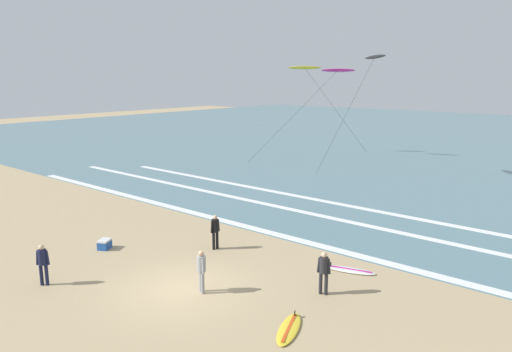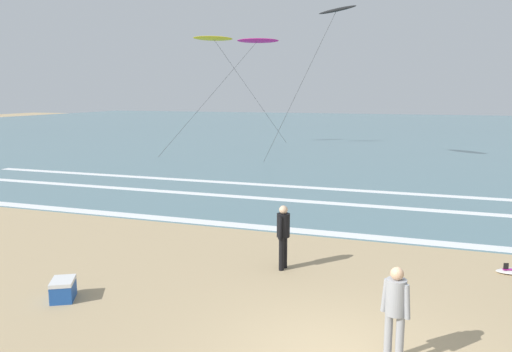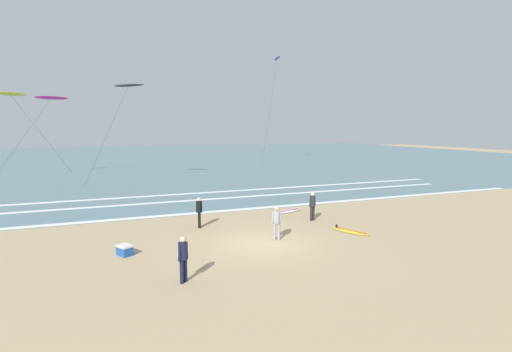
# 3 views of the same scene
# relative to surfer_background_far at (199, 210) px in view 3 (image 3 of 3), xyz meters

# --- Properties ---
(ground_plane) EXTENTS (160.00, 160.00, 0.00)m
(ground_plane) POSITION_rel_surfer_background_far_xyz_m (2.01, -3.79, -0.96)
(ground_plane) COLOR tan
(ocean_surface) EXTENTS (140.00, 90.00, 0.01)m
(ocean_surface) POSITION_rel_surfer_background_far_xyz_m (2.01, 48.00, -0.95)
(ocean_surface) COLOR slate
(ocean_surface) RESTS_ON ground
(wave_foam_shoreline) EXTENTS (49.00, 0.56, 0.01)m
(wave_foam_shoreline) POSITION_rel_surfer_background_far_xyz_m (2.76, 3.40, -0.94)
(wave_foam_shoreline) COLOR white
(wave_foam_shoreline) RESTS_ON ocean_surface
(wave_foam_mid_break) EXTENTS (46.31, 0.50, 0.01)m
(wave_foam_mid_break) POSITION_rel_surfer_background_far_xyz_m (0.42, 7.60, -0.94)
(wave_foam_mid_break) COLOR white
(wave_foam_mid_break) RESTS_ON ocean_surface
(wave_foam_outer_break) EXTENTS (44.53, 0.53, 0.01)m
(wave_foam_outer_break) POSITION_rel_surfer_background_far_xyz_m (2.90, 10.49, -0.94)
(wave_foam_outer_break) COLOR white
(wave_foam_outer_break) RESTS_ON ocean_surface
(surfer_background_far) EXTENTS (0.32, 0.51, 1.60)m
(surfer_background_far) POSITION_rel_surfer_background_far_xyz_m (0.00, 0.00, 0.00)
(surfer_background_far) COLOR black
(surfer_background_far) RESTS_ON ground
(surfer_foreground_main) EXTENTS (0.51, 0.32, 1.60)m
(surfer_foreground_main) POSITION_rel_surfer_background_far_xyz_m (6.27, -0.82, 0.00)
(surfer_foreground_main) COLOR #232328
(surfer_foreground_main) RESTS_ON ground
(surfer_right_near) EXTENTS (0.44, 0.40, 1.60)m
(surfer_right_near) POSITION_rel_surfer_background_far_xyz_m (-2.17, -6.91, 0.00)
(surfer_right_near) COLOR #141938
(surfer_right_near) RESTS_ON ground
(surfer_mid_group) EXTENTS (0.50, 0.32, 1.60)m
(surfer_mid_group) POSITION_rel_surfer_background_far_xyz_m (2.82, -3.54, 0.00)
(surfer_mid_group) COLOR gray
(surfer_mid_group) RESTS_ON ground
(surfboard_near_water) EXTENTS (2.18, 1.15, 0.25)m
(surfboard_near_water) POSITION_rel_surfer_background_far_xyz_m (5.94, 1.66, -0.91)
(surfboard_near_water) COLOR silver
(surfboard_near_water) RESTS_ON ground
(surfboard_foreground_flat) EXTENTS (1.38, 2.17, 0.25)m
(surfboard_foreground_flat) POSITION_rel_surfer_background_far_xyz_m (6.83, -3.67, -0.91)
(surfboard_foreground_flat) COLOR yellow
(surfboard_foreground_flat) RESTS_ON ground
(kite_yellow_low_near) EXTENTS (6.33, 5.85, 8.72)m
(kite_yellow_low_near) POSITION_rel_surfer_background_far_xyz_m (-12.87, 25.59, 7.50)
(kite_yellow_low_near) COLOR yellow
(kite_yellow_low_near) RESTS_ON ground
(kite_black_high_left) EXTENTS (5.68, 2.62, 9.31)m
(kite_black_high_left) POSITION_rel_surfer_background_far_xyz_m (-2.08, 18.89, 8.09)
(kite_black_high_left) COLOR black
(kite_black_high_left) RESTS_ON ground
(kite_blue_high_right) EXTENTS (4.33, 4.58, 14.98)m
(kite_blue_high_right) POSITION_rel_surfer_background_far_xyz_m (18.53, 30.96, 13.70)
(kite_blue_high_right) COLOR blue
(kite_blue_high_right) RESTS_ON ground
(kite_magenta_mid_center) EXTENTS (6.20, 8.62, 8.45)m
(kite_magenta_mid_center) POSITION_rel_surfer_background_far_xyz_m (-9.27, 25.73, 7.23)
(kite_magenta_mid_center) COLOR #CC2384
(kite_magenta_mid_center) RESTS_ON ground
(cooler_box) EXTENTS (0.69, 0.75, 0.44)m
(cooler_box) POSITION_rel_surfer_background_far_xyz_m (-3.87, -3.23, -0.74)
(cooler_box) COLOR #1E4C9E
(cooler_box) RESTS_ON ground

